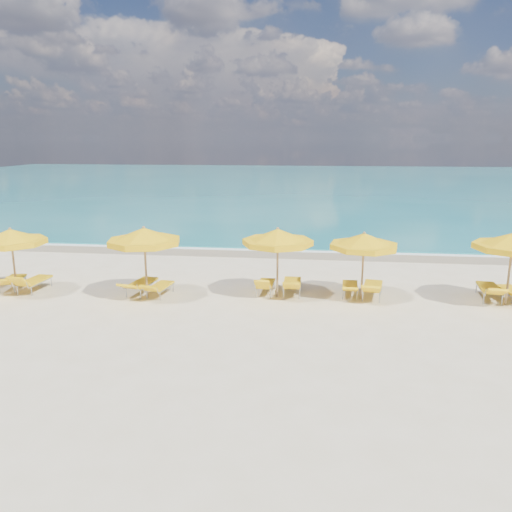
# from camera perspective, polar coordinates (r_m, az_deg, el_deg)

# --- Properties ---
(ground_plane) EXTENTS (120.00, 120.00, 0.00)m
(ground_plane) POSITION_cam_1_polar(r_m,az_deg,el_deg) (17.87, -0.59, -4.84)
(ground_plane) COLOR beige
(ocean) EXTENTS (120.00, 80.00, 0.30)m
(ocean) POSITION_cam_1_polar(r_m,az_deg,el_deg) (65.11, 5.08, 8.32)
(ocean) COLOR #157177
(ocean) RESTS_ON ground
(wet_sand_band) EXTENTS (120.00, 2.60, 0.01)m
(wet_sand_band) POSITION_cam_1_polar(r_m,az_deg,el_deg) (24.97, 1.66, 0.40)
(wet_sand_band) COLOR tan
(wet_sand_band) RESTS_ON ground
(foam_line) EXTENTS (120.00, 1.20, 0.03)m
(foam_line) POSITION_cam_1_polar(r_m,az_deg,el_deg) (25.75, 1.83, 0.80)
(foam_line) COLOR white
(foam_line) RESTS_ON ground
(whitecap_near) EXTENTS (14.00, 0.36, 0.05)m
(whitecap_near) POSITION_cam_1_polar(r_m,az_deg,el_deg) (35.27, -6.62, 4.11)
(whitecap_near) COLOR white
(whitecap_near) RESTS_ON ground
(whitecap_far) EXTENTS (18.00, 0.30, 0.05)m
(whitecap_far) POSITION_cam_1_polar(r_m,az_deg,el_deg) (41.61, 14.96, 5.14)
(whitecap_far) COLOR white
(whitecap_far) RESTS_ON ground
(umbrella_1) EXTENTS (3.19, 3.19, 2.49)m
(umbrella_1) POSITION_cam_1_polar(r_m,az_deg,el_deg) (19.83, -26.22, 1.91)
(umbrella_1) COLOR #9C7A4E
(umbrella_1) RESTS_ON ground
(umbrella_2) EXTENTS (2.97, 2.97, 2.61)m
(umbrella_2) POSITION_cam_1_polar(r_m,az_deg,el_deg) (17.77, -12.66, 2.14)
(umbrella_2) COLOR #9C7A4E
(umbrella_2) RESTS_ON ground
(umbrella_3) EXTENTS (2.52, 2.52, 2.55)m
(umbrella_3) POSITION_cam_1_polar(r_m,az_deg,el_deg) (17.51, 2.50, 2.11)
(umbrella_3) COLOR #9C7A4E
(umbrella_3) RESTS_ON ground
(umbrella_4) EXTENTS (2.86, 2.86, 2.44)m
(umbrella_4) POSITION_cam_1_polar(r_m,az_deg,el_deg) (17.67, 12.24, 1.61)
(umbrella_4) COLOR #9C7A4E
(umbrella_4) RESTS_ON ground
(lounger_1_left) EXTENTS (0.93, 1.89, 0.71)m
(lounger_1_left) POSITION_cam_1_polar(r_m,az_deg,el_deg) (21.00, -26.06, -2.86)
(lounger_1_left) COLOR #A5A8AD
(lounger_1_left) RESTS_ON ground
(lounger_1_right) EXTENTS (0.74, 1.91, 0.86)m
(lounger_1_right) POSITION_cam_1_polar(r_m,az_deg,el_deg) (20.38, -24.03, -3.05)
(lounger_1_right) COLOR #A5A8AD
(lounger_1_right) RESTS_ON ground
(lounger_2_left) EXTENTS (0.92, 2.05, 0.72)m
(lounger_2_left) POSITION_cam_1_polar(r_m,az_deg,el_deg) (18.79, -12.97, -3.55)
(lounger_2_left) COLOR #A5A8AD
(lounger_2_left) RESTS_ON ground
(lounger_2_right) EXTENTS (0.79, 1.79, 0.70)m
(lounger_2_right) POSITION_cam_1_polar(r_m,az_deg,el_deg) (18.41, -10.94, -3.87)
(lounger_2_right) COLOR #A5A8AD
(lounger_2_right) RESTS_ON ground
(lounger_3_left) EXTENTS (0.63, 1.70, 0.79)m
(lounger_3_left) POSITION_cam_1_polar(r_m,az_deg,el_deg) (18.37, 1.09, -3.65)
(lounger_3_left) COLOR #A5A8AD
(lounger_3_left) RESTS_ON ground
(lounger_3_right) EXTENTS (0.69, 1.97, 0.79)m
(lounger_3_right) POSITION_cam_1_polar(r_m,az_deg,el_deg) (18.35, 4.15, -3.63)
(lounger_3_right) COLOR #A5A8AD
(lounger_3_right) RESTS_ON ground
(lounger_4_left) EXTENTS (0.65, 1.77, 0.63)m
(lounger_4_left) POSITION_cam_1_polar(r_m,az_deg,el_deg) (18.46, 10.68, -3.83)
(lounger_4_left) COLOR #A5A8AD
(lounger_4_left) RESTS_ON ground
(lounger_4_right) EXTENTS (0.96, 2.05, 0.78)m
(lounger_4_right) POSITION_cam_1_polar(r_m,az_deg,el_deg) (18.38, 13.15, -3.92)
(lounger_4_right) COLOR #A5A8AD
(lounger_4_right) RESTS_ON ground
(lounger_5_left) EXTENTS (0.85, 2.07, 0.77)m
(lounger_5_left) POSITION_cam_1_polar(r_m,az_deg,el_deg) (19.50, 25.10, -3.85)
(lounger_5_left) COLOR #A5A8AD
(lounger_5_left) RESTS_ON ground
(lounger_5_right) EXTENTS (0.79, 1.76, 0.83)m
(lounger_5_right) POSITION_cam_1_polar(r_m,az_deg,el_deg) (19.69, 27.25, -3.99)
(lounger_5_right) COLOR #A5A8AD
(lounger_5_right) RESTS_ON ground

